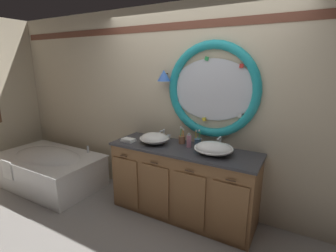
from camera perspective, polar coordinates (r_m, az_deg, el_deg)
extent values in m
plane|color=gray|center=(3.22, 0.54, -21.56)|extent=(14.00, 14.00, 0.00)
cube|color=beige|center=(3.19, 5.74, 3.65)|extent=(6.40, 0.08, 2.60)
cube|color=brown|center=(3.13, 5.89, 22.20)|extent=(6.27, 0.01, 0.09)
ellipsoid|color=silver|center=(3.01, 10.07, 8.14)|extent=(1.04, 0.02, 0.73)
torus|color=teal|center=(3.00, 10.04, 8.14)|extent=(1.14, 0.10, 1.14)
cube|color=yellow|center=(2.87, 19.76, 6.54)|extent=(0.05, 0.01, 0.05)
cube|color=red|center=(2.89, 16.59, 13.14)|extent=(0.05, 0.01, 0.05)
cube|color=green|center=(3.00, 8.92, 15.10)|extent=(0.05, 0.01, 0.05)
cube|color=green|center=(3.16, 2.16, 11.78)|extent=(0.05, 0.01, 0.05)
cube|color=red|center=(3.20, 2.08, 5.62)|extent=(0.05, 0.01, 0.05)
cube|color=yellow|center=(3.08, 8.34, 1.53)|extent=(0.05, 0.01, 0.05)
cube|color=silver|center=(2.94, 16.19, 2.32)|extent=(0.05, 0.01, 0.05)
cylinder|color=#4C3823|center=(3.22, -0.50, 11.96)|extent=(0.02, 0.09, 0.02)
cone|color=blue|center=(3.18, -0.96, 11.56)|extent=(0.17, 0.17, 0.14)
cube|color=olive|center=(3.19, 3.37, -12.88)|extent=(1.80, 0.56, 0.86)
cube|color=#38383D|center=(3.01, 3.50, -5.29)|extent=(1.83, 0.60, 0.03)
cube|color=#38383D|center=(3.27, 5.59, -5.12)|extent=(1.80, 0.02, 0.11)
cube|color=olive|center=(3.32, -9.75, -12.77)|extent=(0.38, 0.02, 0.66)
cylinder|color=#422D1E|center=(3.16, -10.17, -6.83)|extent=(0.10, 0.01, 0.01)
cube|color=olive|center=(3.08, -3.02, -14.82)|extent=(0.38, 0.02, 0.66)
cylinder|color=#422D1E|center=(2.91, -3.24, -8.51)|extent=(0.10, 0.01, 0.01)
cube|color=olive|center=(2.89, 4.85, -16.92)|extent=(0.38, 0.02, 0.66)
cylinder|color=#422D1E|center=(2.71, 4.91, -10.31)|extent=(0.10, 0.01, 0.01)
cube|color=olive|center=(2.77, 13.80, -18.90)|extent=(0.38, 0.02, 0.66)
cylinder|color=#422D1E|center=(2.58, 14.23, -12.09)|extent=(0.10, 0.01, 0.01)
cube|color=white|center=(4.39, -25.63, -9.13)|extent=(1.62, 0.93, 0.49)
ellipsoid|color=white|center=(4.32, -25.90, -6.75)|extent=(1.33, 0.73, 0.28)
cube|color=white|center=(4.31, -25.96, -6.25)|extent=(1.65, 0.96, 0.02)
cylinder|color=silver|center=(4.19, -17.98, -5.11)|extent=(0.04, 0.04, 0.11)
cylinder|color=silver|center=(4.32, -25.90, -6.75)|extent=(0.04, 0.04, 0.01)
cube|color=white|center=(4.36, -33.08, -8.47)|extent=(0.24, 0.02, 0.28)
ellipsoid|color=white|center=(3.14, -3.15, -2.84)|extent=(0.36, 0.32, 0.14)
torus|color=white|center=(3.14, -3.15, -2.78)|extent=(0.38, 0.38, 0.02)
cylinder|color=silver|center=(3.14, -3.15, -2.78)|extent=(0.03, 0.03, 0.01)
ellipsoid|color=white|center=(2.82, 10.44, -5.08)|extent=(0.42, 0.32, 0.14)
torus|color=white|center=(2.81, 10.45, -5.01)|extent=(0.44, 0.44, 0.02)
cylinder|color=silver|center=(2.81, 10.45, -5.01)|extent=(0.03, 0.03, 0.01)
cylinder|color=silver|center=(3.35, -0.95, -2.75)|extent=(0.05, 0.05, 0.02)
cylinder|color=silver|center=(3.33, -0.95, -1.76)|extent=(0.02, 0.02, 0.10)
sphere|color=silver|center=(3.32, -0.96, -0.92)|extent=(0.03, 0.03, 0.03)
cylinder|color=silver|center=(3.28, -1.42, -1.13)|extent=(0.02, 0.10, 0.02)
cylinder|color=silver|center=(3.38, -2.11, -2.23)|extent=(0.04, 0.04, 0.06)
cylinder|color=silver|center=(3.31, 0.23, -2.62)|extent=(0.04, 0.04, 0.06)
cube|color=silver|center=(3.37, -2.11, -1.68)|extent=(0.05, 0.01, 0.01)
cube|color=silver|center=(3.30, 0.23, -2.05)|extent=(0.05, 0.01, 0.01)
cylinder|color=silver|center=(3.05, 11.88, -4.82)|extent=(0.05, 0.05, 0.02)
cylinder|color=silver|center=(3.03, 11.94, -3.59)|extent=(0.02, 0.02, 0.12)
sphere|color=silver|center=(3.01, 12.00, -2.53)|extent=(0.03, 0.03, 0.03)
cylinder|color=silver|center=(2.96, 11.69, -2.79)|extent=(0.02, 0.11, 0.02)
cylinder|color=silver|center=(3.07, 10.30, -4.22)|extent=(0.04, 0.04, 0.06)
cylinder|color=silver|center=(3.02, 13.52, -4.71)|extent=(0.04, 0.04, 0.06)
cube|color=silver|center=(3.06, 10.33, -3.62)|extent=(0.05, 0.01, 0.01)
cube|color=silver|center=(3.01, 13.55, -4.09)|extent=(0.05, 0.01, 0.01)
cylinder|color=#996647|center=(3.15, 3.23, -3.19)|extent=(0.08, 0.08, 0.09)
torus|color=#996647|center=(3.14, 3.24, -2.38)|extent=(0.09, 0.09, 0.01)
cylinder|color=orange|center=(3.13, 3.55, -2.44)|extent=(0.02, 0.02, 0.16)
cube|color=white|center=(3.10, 3.57, -0.80)|extent=(0.02, 0.02, 0.02)
cylinder|color=orange|center=(3.15, 3.20, -2.22)|extent=(0.02, 0.02, 0.18)
cube|color=white|center=(3.12, 3.23, -0.49)|extent=(0.02, 0.02, 0.02)
cylinder|color=green|center=(3.12, 2.96, -2.21)|extent=(0.02, 0.02, 0.19)
cube|color=white|center=(3.10, 2.99, -0.36)|extent=(0.02, 0.02, 0.02)
cylinder|color=slate|center=(3.08, 6.88, -3.75)|extent=(0.08, 0.08, 0.09)
torus|color=slate|center=(3.06, 6.90, -2.96)|extent=(0.09, 0.09, 0.01)
cylinder|color=green|center=(3.06, 7.14, -2.80)|extent=(0.04, 0.02, 0.17)
cube|color=white|center=(3.03, 7.20, -1.02)|extent=(0.02, 0.02, 0.02)
cylinder|color=yellow|center=(3.07, 6.48, -2.80)|extent=(0.03, 0.02, 0.17)
cube|color=white|center=(3.04, 6.53, -1.12)|extent=(0.02, 0.02, 0.02)
cylinder|color=pink|center=(3.01, 4.85, -3.53)|extent=(0.06, 0.06, 0.15)
cylinder|color=silver|center=(2.98, 4.89, -1.99)|extent=(0.03, 0.03, 0.02)
cylinder|color=silver|center=(2.96, 4.75, -1.82)|extent=(0.01, 0.04, 0.01)
cube|color=white|center=(3.27, -9.14, -3.37)|extent=(0.18, 0.12, 0.02)
cube|color=white|center=(3.27, -9.15, -3.04)|extent=(0.17, 0.12, 0.02)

